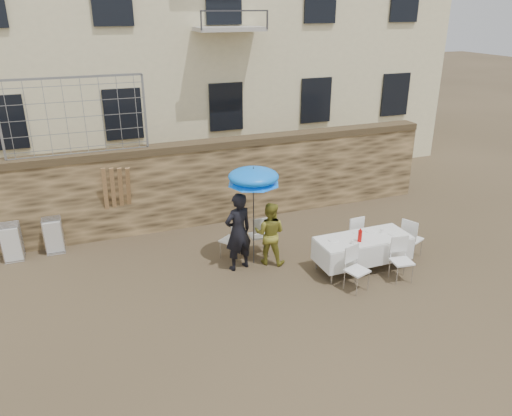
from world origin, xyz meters
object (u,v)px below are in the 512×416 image
object	(u,v)px
couple_chair_right	(259,234)
table_chair_side	(412,238)
man_suit	(238,232)
umbrella	(253,179)
couple_chair_left	(231,239)
table_chair_back	(351,233)
woman_dress	(270,233)
chair_stack_right	(53,232)
soda_bottle	(360,236)
chair_stack_left	(12,238)
table_chair_front_left	(357,270)
banquet_table	(363,239)
table_chair_front_right	(402,260)

from	to	relation	value
couple_chair_right	table_chair_side	distance (m)	3.58
man_suit	umbrella	distance (m)	1.21
couple_chair_right	couple_chair_left	bearing A→B (deg)	2.08
man_suit	table_chair_side	world-z (taller)	man_suit
table_chair_back	woman_dress	bearing A→B (deg)	-9.20
chair_stack_right	table_chair_back	bearing A→B (deg)	-21.96
couple_chair_right	table_chair_back	size ratio (longest dim) A/B	1.00
soda_bottle	table_chair_side	distance (m)	1.67
man_suit	chair_stack_left	size ratio (longest dim) A/B	1.96
table_chair_front_left	chair_stack_left	distance (m)	7.92
banquet_table	soda_bottle	bearing A→B (deg)	-143.13
banquet_table	table_chair_front_left	world-z (taller)	table_chair_front_left
umbrella	banquet_table	bearing A→B (deg)	-27.00
woman_dress	table_chair_back	world-z (taller)	woman_dress
table_chair_back	umbrella	bearing A→B (deg)	-10.74
woman_dress	table_chair_front_right	bearing A→B (deg)	176.51
woman_dress	table_chair_front_right	xyz separation A→B (m)	(2.32, -1.75, -0.25)
table_chair_front_left	table_chair_back	bearing A→B (deg)	45.40
table_chair_front_right	table_chair_side	size ratio (longest dim) A/B	1.00
chair_stack_left	chair_stack_right	xyz separation A→B (m)	(0.90, 0.00, 0.00)
soda_bottle	table_chair_front_right	world-z (taller)	soda_bottle
man_suit	umbrella	xyz separation A→B (m)	(0.40, 0.10, 1.13)
woman_dress	table_chair_front_left	xyz separation A→B (m)	(1.22, -1.75, -0.25)
soda_bottle	table_chair_front_right	size ratio (longest dim) A/B	0.27
table_chair_front_left	chair_stack_left	xyz separation A→B (m)	(-6.70, 4.21, -0.02)
man_suit	chair_stack_left	distance (m)	5.35
woman_dress	couple_chair_right	distance (m)	0.61
woman_dress	couple_chair_left	xyz separation A→B (m)	(-0.75, 0.55, -0.25)
banquet_table	soda_bottle	xyz separation A→B (m)	(-0.20, -0.15, 0.17)
umbrella	table_chair_side	xyz separation A→B (m)	(3.57, -1.00, -1.55)
woman_dress	table_chair_side	bearing A→B (deg)	-162.07
man_suit	woman_dress	distance (m)	0.77
banquet_table	woman_dress	bearing A→B (deg)	151.07
man_suit	table_chair_front_left	xyz separation A→B (m)	(1.97, -1.75, -0.42)
table_chair_back	chair_stack_right	distance (m)	7.12
banquet_table	chair_stack_left	size ratio (longest dim) A/B	2.28
couple_chair_right	table_chair_front_right	bearing A→B (deg)	137.86
man_suit	couple_chair_right	bearing A→B (deg)	-155.63
umbrella	table_chair_side	bearing A→B (deg)	-15.73
woman_dress	soda_bottle	size ratio (longest dim) A/B	5.65
banquet_table	chair_stack_right	distance (m)	7.28
couple_chair_left	chair_stack_left	distance (m)	5.10
umbrella	table_chair_front_left	bearing A→B (deg)	-49.78
couple_chair_right	chair_stack_right	bearing A→B (deg)	-20.73
table_chair_front_right	banquet_table	bearing A→B (deg)	131.10
couple_chair_right	soda_bottle	xyz separation A→B (m)	(1.67, -1.70, 0.43)
table_chair_front_right	man_suit	bearing A→B (deg)	157.64
soda_bottle	table_chair_side	world-z (taller)	soda_bottle
soda_bottle	table_chair_front_right	bearing A→B (deg)	-40.60
chair_stack_right	man_suit	bearing A→B (deg)	-32.66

